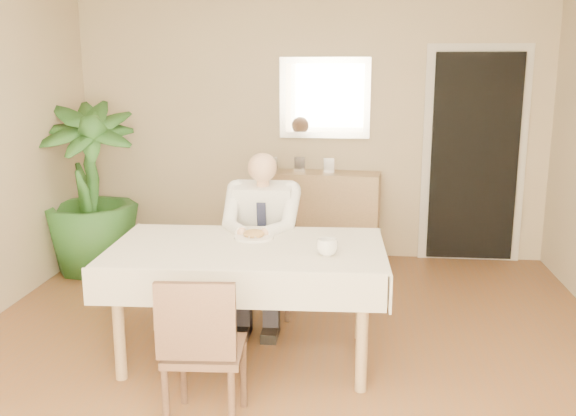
# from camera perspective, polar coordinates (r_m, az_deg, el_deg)

# --- Properties ---
(room) EXTENTS (5.00, 5.02, 2.60)m
(room) POSITION_cam_1_polar(r_m,az_deg,el_deg) (3.76, -0.55, 4.05)
(room) COLOR brown
(room) RESTS_ON ground
(window) EXTENTS (1.34, 0.04, 1.44)m
(window) POSITION_cam_1_polar(r_m,az_deg,el_deg) (1.35, -12.33, -5.36)
(window) COLOR beige
(window) RESTS_ON room
(doorway) EXTENTS (0.96, 0.07, 2.10)m
(doorway) POSITION_cam_1_polar(r_m,az_deg,el_deg) (6.32, 16.20, 4.30)
(doorway) COLOR beige
(doorway) RESTS_ON ground
(mirror) EXTENTS (0.86, 0.04, 0.76)m
(mirror) POSITION_cam_1_polar(r_m,az_deg,el_deg) (6.18, 3.29, 9.73)
(mirror) COLOR silver
(mirror) RESTS_ON room
(dining_table) EXTENTS (1.75, 1.07, 0.75)m
(dining_table) POSITION_cam_1_polar(r_m,az_deg,el_deg) (4.05, -3.62, -4.52)
(dining_table) COLOR tan
(dining_table) RESTS_ON ground
(chair_far) EXTENTS (0.48, 0.48, 0.92)m
(chair_far) POSITION_cam_1_polar(r_m,az_deg,el_deg) (4.93, -1.91, -3.15)
(chair_far) COLOR #3C291A
(chair_far) RESTS_ON ground
(chair_near) EXTENTS (0.42, 0.42, 0.84)m
(chair_near) POSITION_cam_1_polar(r_m,az_deg,el_deg) (3.35, -7.71, -12.01)
(chair_near) COLOR #3C291A
(chair_near) RESTS_ON ground
(seated_man) EXTENTS (0.48, 0.72, 1.24)m
(seated_man) POSITION_cam_1_polar(r_m,az_deg,el_deg) (4.61, -2.42, -2.08)
(seated_man) COLOR white
(seated_man) RESTS_ON ground
(plate) EXTENTS (0.26, 0.26, 0.02)m
(plate) POSITION_cam_1_polar(r_m,az_deg,el_deg) (4.19, -3.05, -2.59)
(plate) COLOR white
(plate) RESTS_ON dining_table
(food) EXTENTS (0.14, 0.14, 0.06)m
(food) POSITION_cam_1_polar(r_m,az_deg,el_deg) (4.19, -3.06, -2.30)
(food) COLOR olive
(food) RESTS_ON dining_table
(knife) EXTENTS (0.01, 0.13, 0.01)m
(knife) POSITION_cam_1_polar(r_m,az_deg,el_deg) (4.13, -2.63, -2.60)
(knife) COLOR silver
(knife) RESTS_ON dining_table
(fork) EXTENTS (0.01, 0.13, 0.01)m
(fork) POSITION_cam_1_polar(r_m,az_deg,el_deg) (4.14, -3.73, -2.56)
(fork) COLOR silver
(fork) RESTS_ON dining_table
(coffee_mug) EXTENTS (0.17, 0.17, 0.10)m
(coffee_mug) POSITION_cam_1_polar(r_m,az_deg,el_deg) (3.81, 3.50, -3.50)
(coffee_mug) COLOR white
(coffee_mug) RESTS_ON dining_table
(sideboard) EXTENTS (1.10, 0.47, 0.86)m
(sideboard) POSITION_cam_1_polar(r_m,az_deg,el_deg) (6.19, 3.09, -0.76)
(sideboard) COLOR tan
(sideboard) RESTS_ON ground
(photo_frame_left) EXTENTS (0.10, 0.02, 0.14)m
(photo_frame_left) POSITION_cam_1_polar(r_m,az_deg,el_deg) (6.15, -1.39, 3.93)
(photo_frame_left) COLOR silver
(photo_frame_left) RESTS_ON sideboard
(photo_frame_center) EXTENTS (0.10, 0.02, 0.14)m
(photo_frame_center) POSITION_cam_1_polar(r_m,az_deg,el_deg) (6.13, 1.05, 3.89)
(photo_frame_center) COLOR silver
(photo_frame_center) RESTS_ON sideboard
(photo_frame_right) EXTENTS (0.10, 0.02, 0.14)m
(photo_frame_right) POSITION_cam_1_polar(r_m,az_deg,el_deg) (6.09, 3.66, 3.81)
(photo_frame_right) COLOR silver
(photo_frame_right) RESTS_ON sideboard
(potted_palm) EXTENTS (1.10, 1.10, 1.54)m
(potted_palm) POSITION_cam_1_polar(r_m,az_deg,el_deg) (6.04, -17.29, 1.65)
(potted_palm) COLOR #214C1B
(potted_palm) RESTS_ON ground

